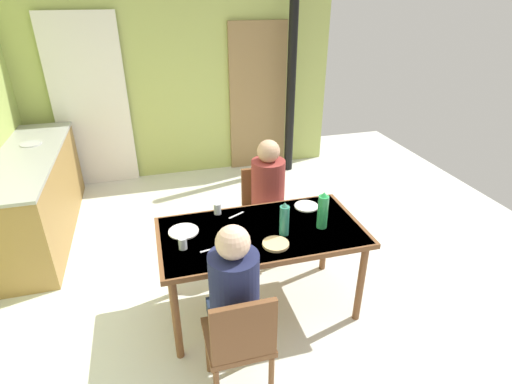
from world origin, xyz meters
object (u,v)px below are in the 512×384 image
Objects in this scene: chair_near_diner at (240,340)px; water_bottle_green_far at (323,211)px; dining_table at (261,239)px; water_bottle_green_near at (284,220)px; person_far_diner at (268,187)px; person_near_diner at (234,288)px; kitchen_counter at (35,195)px; chair_far_diner at (264,207)px.

water_bottle_green_far is (0.80, 0.68, 0.39)m from chair_near_diner.
chair_near_diner is 1.12m from water_bottle_green_far.
dining_table is 1.77× the size of chair_near_diner.
person_far_diner is at bearing 82.17° from water_bottle_green_near.
dining_table is at bearing 148.12° from water_bottle_green_near.
person_near_diner reaches higher than chair_near_diner.
kitchen_counter is 2.94m from chair_near_diner.
kitchen_counter is 2.79m from water_bottle_green_near.
dining_table is at bearing 60.59° from person_near_diner.
chair_far_diner is at bearing 72.03° from dining_table.
water_bottle_green_near reaches higher than kitchen_counter.
water_bottle_green_far is (0.21, -0.83, 0.39)m from chair_far_diner.
chair_near_diner is at bearing 66.63° from person_far_diner.
person_near_diner is at bearing -145.92° from water_bottle_green_far.
water_bottle_green_far reaches higher than kitchen_counter.
person_far_diner reaches higher than dining_table.
dining_table is 1.77× the size of chair_far_diner.
person_near_diner is at bearing -119.41° from dining_table.
dining_table is (1.95, -1.71, 0.22)m from kitchen_counter.
person_near_diner is (-0.35, -0.62, 0.11)m from dining_table.
person_near_diner is 0.73m from water_bottle_green_near.
water_bottle_green_far is (0.80, 0.54, 0.11)m from person_near_diner.
chair_near_diner is 1.13× the size of person_near_diner.
chair_far_diner is at bearing 68.54° from chair_near_diner.
kitchen_counter is at bearing -26.48° from person_far_diner.
water_bottle_green_near is at bearing 83.42° from chair_far_diner.
kitchen_counter is 2.60m from dining_table.
chair_far_diner is 1.52m from person_near_diner.
water_bottle_green_far is at bearing -9.26° from dining_table.
water_bottle_green_far is (2.40, -1.78, 0.44)m from kitchen_counter.
dining_table is 0.67m from person_far_diner.
chair_far_diner is at bearing 66.63° from person_near_diner.
water_bottle_green_far is at bearing 104.27° from chair_far_diner.
chair_near_diner is (1.60, -2.46, 0.05)m from kitchen_counter.
kitchen_counter reaches higher than chair_near_diner.
water_bottle_green_near is 0.31m from water_bottle_green_far.
person_far_diner is (0.59, 1.37, 0.28)m from chair_near_diner.
chair_near_diner is 1.13× the size of person_far_diner.
person_far_diner is at bearing 66.63° from chair_near_diner.
kitchen_counter is 3.02m from water_bottle_green_far.
water_bottle_green_far is (0.31, 0.02, 0.02)m from water_bottle_green_near.
person_far_diner reaches higher than water_bottle_green_far.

